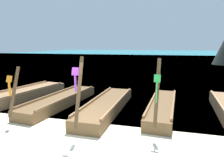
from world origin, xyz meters
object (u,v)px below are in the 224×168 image
object	(u,v)px
longtail_boat_red_ribbon	(13,98)
longtail_boat_orange_ribbon	(60,101)
longtail_boat_green_ribbon	(162,107)
longtail_boat_violet_ribbon	(107,106)

from	to	relation	value
longtail_boat_red_ribbon	longtail_boat_orange_ribbon	size ratio (longest dim) A/B	1.25
longtail_boat_green_ribbon	longtail_boat_red_ribbon	bearing A→B (deg)	-176.61
longtail_boat_orange_ribbon	longtail_boat_green_ribbon	xyz separation A→B (m)	(5.07, 0.20, 0.01)
longtail_boat_green_ribbon	longtail_boat_violet_ribbon	bearing A→B (deg)	-169.40
longtail_boat_green_ribbon	longtail_boat_orange_ribbon	bearing A→B (deg)	-177.75
longtail_boat_red_ribbon	longtail_boat_orange_ribbon	world-z (taller)	longtail_boat_red_ribbon
longtail_boat_orange_ribbon	longtail_boat_violet_ribbon	distance (m)	2.57
longtail_boat_red_ribbon	longtail_boat_green_ribbon	size ratio (longest dim) A/B	1.33
longtail_boat_red_ribbon	longtail_boat_orange_ribbon	xyz separation A→B (m)	(2.68, 0.26, -0.04)
longtail_boat_violet_ribbon	longtail_boat_green_ribbon	distance (m)	2.56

